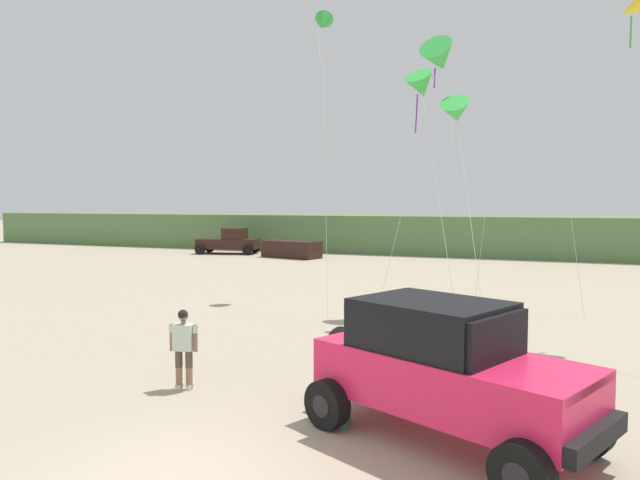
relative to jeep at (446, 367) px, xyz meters
name	(u,v)px	position (x,y,z in m)	size (l,w,h in m)	color
ground_plane	(177,480)	(-3.24, -2.74, -1.20)	(220.00, 220.00, 0.00)	tan
dune_ridge	(473,235)	(-3.73, 35.75, 0.25)	(90.00, 7.94, 2.90)	#567A47
jeep	(446,367)	(0.00, 0.00, 0.00)	(5.00, 3.93, 2.26)	#EA2151
person_watching	(184,345)	(-5.44, 0.58, -0.26)	(0.61, 0.38, 1.67)	#8C664C
cooler_box	(333,413)	(-1.93, -0.03, -1.01)	(0.56, 0.36, 0.38)	#2D7F51
distant_pickup	(230,241)	(-21.03, 28.71, -0.26)	(4.91, 3.29, 1.98)	black
distant_sedan	(291,249)	(-15.26, 27.46, -0.60)	(4.20, 1.70, 1.20)	black
kite_purple_stunt	(439,58)	(-1.87, 9.67, 7.32)	(1.87, 4.28, 9.29)	green
kite_blue_swept	(323,24)	(-7.08, 12.63, 9.85)	(2.83, 6.05, 11.64)	green
kite_pink_ribbon	(456,112)	(-1.38, 10.16, 5.65)	(2.43, 6.52, 7.53)	green
kite_green_box	(421,86)	(-2.69, 10.80, 6.71)	(2.98, 6.01, 8.61)	green
kite_black_sled	(638,6)	(3.68, 9.07, 8.10)	(1.61, 5.38, 9.92)	yellow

